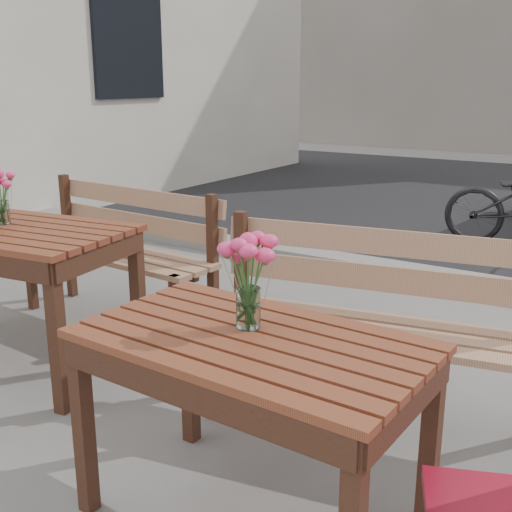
# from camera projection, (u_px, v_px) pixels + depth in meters

# --- Properties ---
(main_table) EXTENTS (1.19, 0.73, 0.72)m
(main_table) POSITION_uv_depth(u_px,v_px,m) (252.00, 369.00, 2.16)
(main_table) COLOR maroon
(main_table) RESTS_ON ground
(main_bench) EXTENTS (1.58, 0.71, 0.94)m
(main_bench) POSITION_uv_depth(u_px,v_px,m) (376.00, 303.00, 2.87)
(main_bench) COLOR #986B4E
(main_bench) RESTS_ON ground
(main_vase) EXTENTS (0.18, 0.18, 0.33)m
(main_vase) POSITION_uv_depth(u_px,v_px,m) (248.00, 269.00, 2.16)
(main_vase) COLOR white
(main_vase) RESTS_ON main_table
(second_table) EXTENTS (1.36, 0.90, 0.79)m
(second_table) POSITION_uv_depth(u_px,v_px,m) (9.00, 250.00, 3.42)
(second_table) COLOR maroon
(second_table) RESTS_ON ground
(second_bench) EXTENTS (1.50, 0.52, 0.91)m
(second_bench) POSITION_uv_depth(u_px,v_px,m) (124.00, 237.00, 4.14)
(second_bench) COLOR #986B4E
(second_bench) RESTS_ON ground
(second_vase) EXTENTS (0.16, 0.16, 0.30)m
(second_vase) POSITION_uv_depth(u_px,v_px,m) (0.00, 190.00, 3.40)
(second_vase) COLOR white
(second_vase) RESTS_ON second_table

